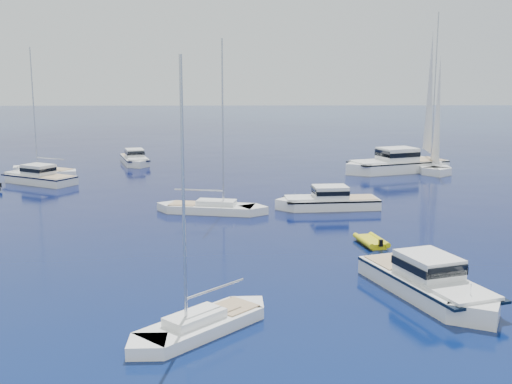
# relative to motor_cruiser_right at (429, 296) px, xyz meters

# --- Properties ---
(ground) EXTENTS (400.00, 400.00, 0.00)m
(ground) POSITION_rel_motor_cruiser_right_xyz_m (-8.38, -5.21, 0.00)
(ground) COLOR navy
(ground) RESTS_ON ground
(motor_cruiser_right) EXTENTS (6.43, 10.97, 2.76)m
(motor_cruiser_right) POSITION_rel_motor_cruiser_right_xyz_m (0.00, 0.00, 0.00)
(motor_cruiser_right) COLOR silver
(motor_cruiser_right) RESTS_ON ground
(motor_cruiser_centre) EXTENTS (9.73, 3.76, 2.50)m
(motor_cruiser_centre) POSITION_rel_motor_cruiser_right_xyz_m (-2.44, 21.61, 0.00)
(motor_cruiser_centre) COLOR white
(motor_cruiser_centre) RESTS_ON ground
(motor_cruiser_far_l) EXTENTS (9.91, 7.50, 2.56)m
(motor_cruiser_far_l) POSITION_rel_motor_cruiser_right_xyz_m (-31.29, 34.76, 0.00)
(motor_cruiser_far_l) COLOR silver
(motor_cruiser_far_l) RESTS_ON ground
(motor_cruiser_distant) EXTENTS (14.33, 8.72, 3.60)m
(motor_cruiser_distant) POSITION_rel_motor_cruiser_right_xyz_m (8.12, 41.73, 0.00)
(motor_cruiser_distant) COLOR white
(motor_cruiser_distant) RESTS_ON ground
(motor_cruiser_horizon) EXTENTS (5.45, 9.67, 2.43)m
(motor_cruiser_horizon) POSITION_rel_motor_cruiser_right_xyz_m (-23.44, 48.92, 0.00)
(motor_cruiser_horizon) COLOR silver
(motor_cruiser_horizon) RESTS_ON ground
(sailboat_fore) EXTENTS (7.54, 7.77, 12.63)m
(sailboat_fore) POSITION_rel_motor_cruiser_right_xyz_m (-11.60, -4.36, 0.00)
(sailboat_fore) COLOR white
(sailboat_fore) RESTS_ON ground
(sailboat_centre) EXTENTS (10.27, 4.51, 14.63)m
(sailboat_centre) POSITION_rel_motor_cruiser_right_xyz_m (-12.29, 20.25, 0.00)
(sailboat_centre) COLOR white
(sailboat_centre) RESTS_ON ground
(sailboat_sails_r) EXTENTS (4.29, 13.07, 18.90)m
(sailboat_sails_r) POSITION_rel_motor_cruiser_right_xyz_m (12.61, 43.59, 0.00)
(sailboat_sails_r) COLOR white
(sailboat_sails_r) RESTS_ON ground
(sailboat_far_l) EXTENTS (10.10, 7.03, 14.77)m
(sailboat_far_l) POSITION_rel_motor_cruiser_right_xyz_m (-32.51, 40.98, 0.00)
(sailboat_far_l) COLOR white
(sailboat_far_l) RESTS_ON ground
(tender_yellow) EXTENTS (2.36, 3.46, 0.95)m
(tender_yellow) POSITION_rel_motor_cruiser_right_xyz_m (-1.03, 10.05, 0.00)
(tender_yellow) COLOR #D2CC0C
(tender_yellow) RESTS_ON ground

